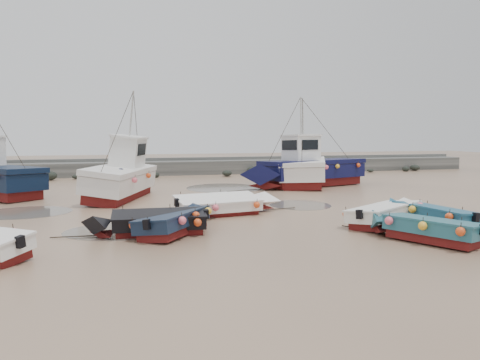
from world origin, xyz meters
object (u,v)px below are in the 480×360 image
object	(u,v)px
dinghy_4	(149,220)
dinghy_2	(423,225)
dinghy_1	(179,219)
cabin_boat_2	(306,168)
dinghy_3	(389,211)
dinghy_6	(429,213)
cabin_boat_3	(304,166)
person	(121,202)
cabin_boat_1	(122,175)
dinghy_5	(225,203)

from	to	relation	value
dinghy_4	dinghy_2	bearing A→B (deg)	-108.22
dinghy_1	cabin_boat_2	bearing A→B (deg)	86.67
dinghy_3	dinghy_6	size ratio (longest dim) A/B	0.98
dinghy_1	cabin_boat_3	size ratio (longest dim) A/B	0.50
cabin_boat_2	person	distance (m)	13.43
dinghy_1	dinghy_3	size ratio (longest dim) A/B	0.88
cabin_boat_1	cabin_boat_2	xyz separation A→B (m)	(12.58, 2.65, -0.04)
cabin_boat_2	cabin_boat_3	size ratio (longest dim) A/B	1.08
dinghy_1	cabin_boat_1	distance (m)	10.52
cabin_boat_2	dinghy_3	bearing A→B (deg)	155.66
dinghy_6	cabin_boat_3	xyz separation A→B (m)	(0.69, 15.25, 0.78)
cabin_boat_2	cabin_boat_3	xyz separation A→B (m)	(0.35, 1.14, 0.02)
dinghy_6	cabin_boat_3	world-z (taller)	cabin_boat_3
dinghy_3	dinghy_4	size ratio (longest dim) A/B	0.98
cabin_boat_3	cabin_boat_1	bearing A→B (deg)	-139.95
dinghy_4	cabin_boat_3	bearing A→B (deg)	-38.24
dinghy_1	cabin_boat_2	distance (m)	16.67
person	cabin_boat_1	bearing A→B (deg)	-133.68
dinghy_3	cabin_boat_3	distance (m)	14.69
dinghy_3	cabin_boat_3	xyz separation A→B (m)	(2.05, 14.53, 0.79)
cabin_boat_1	person	world-z (taller)	cabin_boat_1
dinghy_4	dinghy_5	xyz separation A→B (m)	(3.70, 3.54, -0.01)
dinghy_6	cabin_boat_3	size ratio (longest dim) A/B	0.58
cabin_boat_2	person	xyz separation A→B (m)	(-12.67, -4.26, -1.31)
cabin_boat_2	dinghy_6	bearing A→B (deg)	161.54
dinghy_1	cabin_boat_2	size ratio (longest dim) A/B	0.46
dinghy_1	dinghy_2	distance (m)	8.94
dinghy_6	cabin_boat_2	distance (m)	14.14
person	dinghy_5	bearing A→B (deg)	92.55
dinghy_4	person	bearing A→B (deg)	9.14
dinghy_2	cabin_boat_3	xyz separation A→B (m)	(2.60, 17.53, 0.78)
cabin_boat_1	dinghy_1	bearing A→B (deg)	-58.91
dinghy_3	cabin_boat_2	world-z (taller)	cabin_boat_2
dinghy_5	cabin_boat_1	distance (m)	8.23
dinghy_3	cabin_boat_1	distance (m)	15.30
dinghy_6	cabin_boat_1	distance (m)	16.79
cabin_boat_1	cabin_boat_2	world-z (taller)	same
dinghy_1	person	xyz separation A→B (m)	(-2.18, 8.67, -0.55)
dinghy_4	cabin_boat_2	world-z (taller)	cabin_boat_2
dinghy_4	person	world-z (taller)	dinghy_4
dinghy_3	person	distance (m)	14.28
dinghy_1	dinghy_6	world-z (taller)	same
dinghy_6	cabin_boat_1	xyz separation A→B (m)	(-12.24, 11.47, 0.80)
dinghy_1	dinghy_5	distance (m)	4.39
dinghy_5	dinghy_2	bearing A→B (deg)	29.05
dinghy_1	cabin_boat_3	bearing A→B (deg)	88.10
dinghy_5	person	size ratio (longest dim) A/B	3.32
dinghy_2	person	bearing A→B (deg)	101.54
dinghy_1	person	size ratio (longest dim) A/B	2.68
cabin_boat_2	cabin_boat_3	world-z (taller)	same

